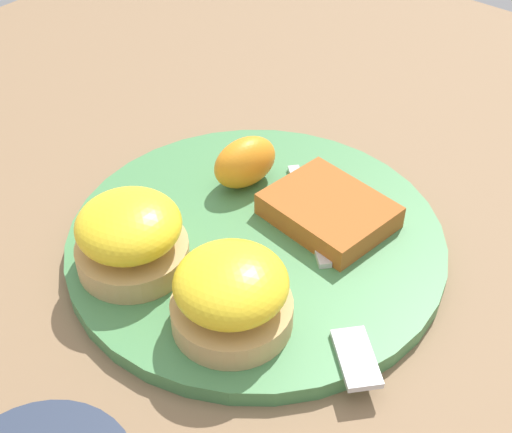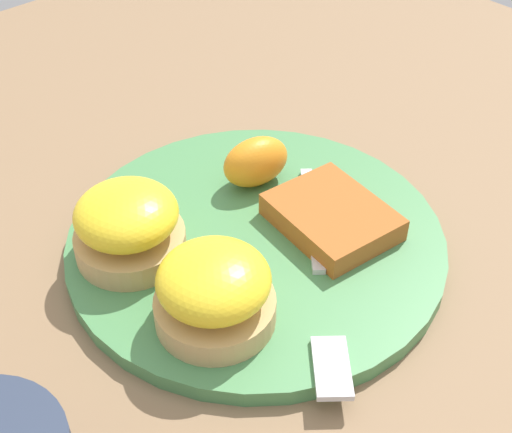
{
  "view_description": "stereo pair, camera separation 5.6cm",
  "coord_description": "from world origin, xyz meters",
  "px_view_note": "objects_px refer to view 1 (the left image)",
  "views": [
    {
      "loc": [
        -0.27,
        0.32,
        0.4
      ],
      "look_at": [
        0.0,
        0.0,
        0.03
      ],
      "focal_mm": 50.0,
      "sensor_mm": 36.0,
      "label": 1
    },
    {
      "loc": [
        -0.31,
        0.28,
        0.4
      ],
      "look_at": [
        0.0,
        0.0,
        0.03
      ],
      "focal_mm": 50.0,
      "sensor_mm": 36.0,
      "label": 2
    }
  ],
  "objects_px": {
    "orange_wedge": "(245,162)",
    "hashbrown_patty": "(329,210)",
    "sandwich_benedict_left": "(130,236)",
    "fork": "(329,275)",
    "sandwich_benedict_right": "(231,295)"
  },
  "relations": [
    {
      "from": "hashbrown_patty",
      "to": "fork",
      "type": "xyz_separation_m",
      "value": [
        -0.04,
        0.05,
        -0.01
      ]
    },
    {
      "from": "sandwich_benedict_left",
      "to": "sandwich_benedict_right",
      "type": "xyz_separation_m",
      "value": [
        -0.1,
        -0.0,
        0.0
      ]
    },
    {
      "from": "sandwich_benedict_left",
      "to": "sandwich_benedict_right",
      "type": "bearing_deg",
      "value": -177.07
    },
    {
      "from": "sandwich_benedict_left",
      "to": "fork",
      "type": "bearing_deg",
      "value": -145.44
    },
    {
      "from": "sandwich_benedict_left",
      "to": "fork",
      "type": "height_order",
      "value": "sandwich_benedict_left"
    },
    {
      "from": "orange_wedge",
      "to": "hashbrown_patty",
      "type": "bearing_deg",
      "value": -175.64
    },
    {
      "from": "orange_wedge",
      "to": "fork",
      "type": "height_order",
      "value": "orange_wedge"
    },
    {
      "from": "hashbrown_patty",
      "to": "fork",
      "type": "bearing_deg",
      "value": 126.52
    },
    {
      "from": "sandwich_benedict_right",
      "to": "hashbrown_patty",
      "type": "distance_m",
      "value": 0.13
    },
    {
      "from": "sandwich_benedict_left",
      "to": "fork",
      "type": "relative_size",
      "value": 0.44
    },
    {
      "from": "orange_wedge",
      "to": "fork",
      "type": "xyz_separation_m",
      "value": [
        -0.12,
        0.05,
        -0.02
      ]
    },
    {
      "from": "orange_wedge",
      "to": "fork",
      "type": "relative_size",
      "value": 0.31
    },
    {
      "from": "hashbrown_patty",
      "to": "orange_wedge",
      "type": "distance_m",
      "value": 0.09
    },
    {
      "from": "sandwich_benedict_left",
      "to": "sandwich_benedict_right",
      "type": "height_order",
      "value": "same"
    },
    {
      "from": "hashbrown_patty",
      "to": "sandwich_benedict_right",
      "type": "bearing_deg",
      "value": 95.77
    }
  ]
}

